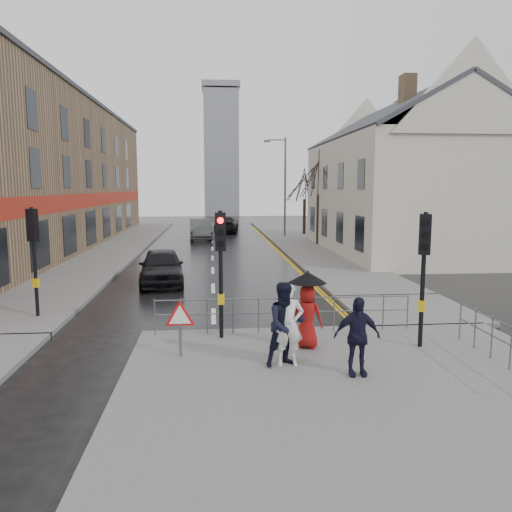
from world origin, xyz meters
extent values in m
plane|color=black|center=(0.00, 0.00, 0.00)|extent=(120.00, 120.00, 0.00)
cube|color=#605E5B|center=(3.00, -3.50, 0.07)|extent=(10.00, 9.00, 0.14)
cube|color=#605E5B|center=(-6.50, 23.00, 0.07)|extent=(4.00, 44.00, 0.14)
cube|color=#605E5B|center=(6.50, 25.00, 0.07)|extent=(4.00, 40.00, 0.14)
cube|color=#605E5B|center=(6.50, 3.00, 0.07)|extent=(4.00, 4.20, 0.14)
cube|color=#8B6F50|center=(-12.00, 22.00, 5.00)|extent=(8.00, 42.00, 10.00)
cube|color=beige|center=(12.00, 18.00, 3.50)|extent=(9.00, 16.00, 7.00)
cube|color=#8B6F50|center=(10.50, 14.00, 9.20)|extent=(0.70, 0.90, 1.80)
cube|color=#8B6F50|center=(13.20, 22.00, 9.20)|extent=(0.70, 0.90, 1.80)
cube|color=gray|center=(1.50, 62.00, 9.00)|extent=(5.00, 5.00, 18.00)
cylinder|color=black|center=(0.20, 0.20, 1.84)|extent=(0.11, 0.11, 3.40)
cube|color=black|center=(0.20, 0.20, 2.99)|extent=(0.28, 0.22, 1.00)
cylinder|color=#FF0C07|center=(0.20, 0.06, 3.29)|extent=(0.16, 0.04, 0.16)
cylinder|color=black|center=(0.20, 0.06, 2.99)|extent=(0.16, 0.04, 0.16)
cylinder|color=black|center=(0.20, 0.06, 2.69)|extent=(0.16, 0.04, 0.16)
cube|color=gold|center=(0.20, 0.20, 1.19)|extent=(0.18, 0.14, 0.28)
cylinder|color=black|center=(5.20, -1.00, 1.84)|extent=(0.11, 0.11, 3.40)
cube|color=black|center=(5.20, -1.00, 2.99)|extent=(0.34, 0.30, 1.00)
cylinder|color=black|center=(5.15, -1.13, 3.29)|extent=(0.16, 0.09, 0.16)
cylinder|color=black|center=(5.15, -1.13, 2.99)|extent=(0.16, 0.09, 0.16)
cylinder|color=black|center=(5.15, -1.13, 2.69)|extent=(0.16, 0.09, 0.16)
cube|color=gold|center=(5.20, -1.00, 1.19)|extent=(0.22, 0.19, 0.28)
cylinder|color=black|center=(-5.50, 3.00, 1.84)|extent=(0.11, 0.11, 3.40)
cube|color=black|center=(-5.50, 3.00, 2.99)|extent=(0.34, 0.30, 1.00)
cylinder|color=black|center=(-5.45, 3.13, 3.29)|extent=(0.16, 0.09, 0.16)
cylinder|color=black|center=(-5.45, 3.13, 2.99)|extent=(0.16, 0.09, 0.16)
cylinder|color=black|center=(-5.45, 3.13, 2.69)|extent=(0.16, 0.09, 0.16)
cube|color=gold|center=(-5.50, 3.00, 1.19)|extent=(0.22, 0.19, 0.28)
cylinder|color=#595B5E|center=(-1.60, 0.60, 0.64)|extent=(0.04, 0.04, 1.00)
cylinder|color=#595B5E|center=(5.50, 0.60, 0.64)|extent=(0.04, 0.04, 1.00)
cylinder|color=#595B5E|center=(1.95, 0.60, 1.09)|extent=(7.10, 0.04, 0.04)
cylinder|color=#595B5E|center=(1.95, 0.60, 0.69)|extent=(7.10, 0.04, 0.04)
cylinder|color=#595B5E|center=(6.50, -0.50, 0.64)|extent=(0.04, 0.04, 1.00)
cylinder|color=#595B5E|center=(6.50, -2.75, 1.09)|extent=(0.04, 4.50, 0.04)
cylinder|color=#595B5E|center=(6.50, -2.75, 0.69)|extent=(0.04, 4.50, 0.04)
cylinder|color=#595B5E|center=(-0.80, -1.20, 0.56)|extent=(0.06, 0.06, 0.85)
cylinder|color=red|center=(-0.80, -1.20, 1.09)|extent=(0.80, 0.03, 0.80)
cylinder|color=white|center=(-0.80, -1.22, 1.09)|extent=(0.60, 0.03, 0.60)
cylinder|color=#595B5E|center=(6.00, 28.00, 4.14)|extent=(0.16, 0.16, 8.00)
cylinder|color=#595B5E|center=(5.30, 28.00, 7.94)|extent=(1.40, 0.10, 0.10)
cube|color=#595B5E|center=(4.50, 28.00, 7.84)|extent=(0.50, 0.25, 0.18)
cylinder|color=#31251B|center=(7.50, 22.00, 1.89)|extent=(0.26, 0.26, 3.50)
cylinder|color=#31251B|center=(8.00, 30.00, 1.64)|extent=(0.26, 0.26, 3.00)
imported|color=silver|center=(1.67, -2.01, 1.08)|extent=(0.68, 0.45, 1.87)
imported|color=black|center=(1.61, -2.04, 1.09)|extent=(1.09, 0.96, 1.91)
imported|color=maroon|center=(2.33, -0.82, 0.94)|extent=(0.93, 0.83, 1.59)
cylinder|color=black|center=(2.33, -0.82, 1.04)|extent=(0.02, 0.02, 1.79)
cone|color=black|center=(2.33, -0.82, 1.93)|extent=(0.96, 0.96, 0.28)
imported|color=black|center=(3.03, -2.75, 0.99)|extent=(1.00, 0.42, 1.70)
imported|color=black|center=(-2.20, 8.63, 0.77)|extent=(2.20, 4.64, 1.53)
imported|color=#4D5052|center=(-0.89, 27.25, 0.82)|extent=(1.97, 5.05, 1.64)
imported|color=black|center=(1.34, 33.38, 0.73)|extent=(2.54, 5.24, 1.47)
camera|label=1|loc=(-0.02, -12.79, 4.13)|focal=35.00mm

